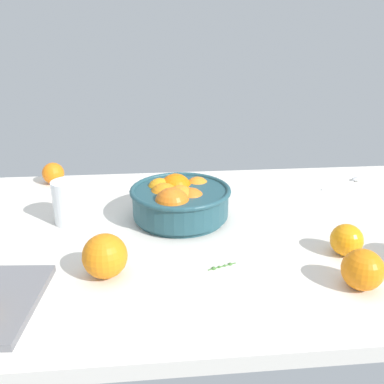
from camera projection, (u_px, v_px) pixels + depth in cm
name	position (u px, v px, depth cm)	size (l,w,h in cm)	color
ground_plane	(205.00, 233.00, 97.72)	(146.58, 83.32, 3.00)	silver
fruit_bowl	(179.00, 200.00, 100.18)	(24.65, 24.65, 10.31)	#234C56
juice_glass	(70.00, 205.00, 98.48)	(7.85, 7.85, 10.59)	white
loose_orange_0	(363.00, 270.00, 73.15)	(7.53, 7.53, 7.53)	orange
loose_orange_1	(105.00, 256.00, 76.61)	(8.54, 8.54, 8.54)	orange
loose_orange_2	(347.00, 240.00, 84.43)	(6.71, 6.71, 6.71)	orange
loose_orange_3	(53.00, 173.00, 124.30)	(6.52, 6.52, 6.52)	orange
spoon	(347.00, 182.00, 125.48)	(16.16, 9.12, 1.00)	silver
herb_sprig_1	(221.00, 266.00, 80.91)	(5.98, 2.39, 0.94)	#447732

